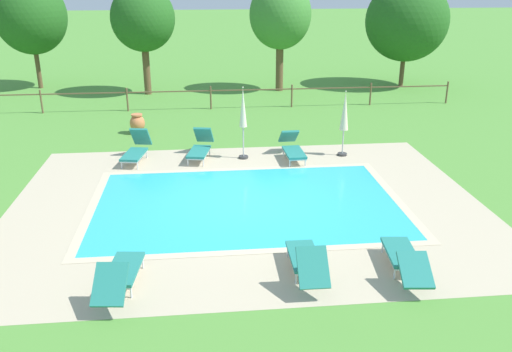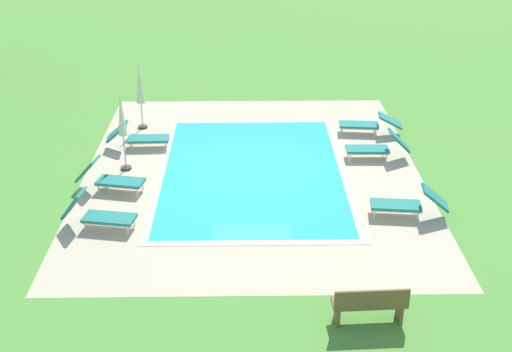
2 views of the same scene
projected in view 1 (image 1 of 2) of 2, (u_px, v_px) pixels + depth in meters
ground_plane at (247, 203)px, 14.59m from camera, size 160.00×160.00×0.00m
pool_deck_paving at (247, 203)px, 14.59m from camera, size 12.76×9.86×0.01m
swimming_pool_water at (247, 203)px, 14.59m from camera, size 8.09×5.19×0.01m
pool_coping_rim at (247, 203)px, 14.59m from camera, size 8.57×5.67×0.01m
sun_lounger_north_near_steps at (405, 258)px, 11.12m from camera, size 0.81×2.12×0.72m
sun_lounger_north_mid at (120, 274)px, 10.48m from camera, size 0.81×2.03×0.87m
sun_lounger_north_far at (200, 147)px, 18.01m from camera, size 0.97×1.97×0.96m
sun_lounger_north_end at (306, 260)px, 10.98m from camera, size 0.62×1.94×0.92m
sun_lounger_south_near_corner at (292, 148)px, 17.96m from camera, size 0.67×1.99×0.88m
sun_lounger_south_far at (136, 149)px, 17.73m from camera, size 0.92×1.91×1.01m
patio_umbrella_closed_row_west at (243, 113)px, 17.56m from camera, size 0.32×0.32×2.45m
patio_umbrella_closed_row_mid_west at (345, 115)px, 17.89m from camera, size 0.32×0.32×2.25m
terracotta_urn_near_fence at (137, 123)px, 20.76m from camera, size 0.58×0.58×0.77m
perimeter_fence at (211, 94)px, 24.36m from camera, size 22.59×0.08×1.05m
tree_far_west at (280, 15)px, 27.09m from camera, size 3.14×3.14×5.63m
tree_west_mid at (31, 16)px, 27.71m from camera, size 3.66×3.66×5.76m
tree_centre at (143, 19)px, 26.30m from camera, size 3.15×3.15×5.41m
tree_east_mid at (407, 21)px, 28.26m from camera, size 4.34×4.34×5.61m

